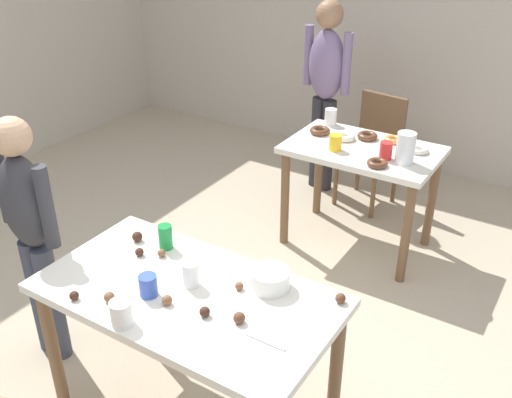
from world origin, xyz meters
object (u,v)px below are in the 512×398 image
Objects in this scene: dining_table_near at (188,310)px; person_adult_far at (326,81)px; mixing_bowl at (270,279)px; soda_can at (165,237)px; pitcher_far at (405,148)px; dining_table_far at (361,165)px; chair_far_table at (374,144)px; person_girl_near at (30,225)px.

dining_table_near is 2.61m from person_adult_far.
mixing_bowl is 1.40× the size of soda_can.
pitcher_far is (0.93, -0.77, -0.08)m from person_adult_far.
dining_table_near is 0.39m from mixing_bowl.
dining_table_far is 0.71m from chair_far_table.
dining_table_near is at bearing -86.69° from chair_far_table.
soda_can is at bearing -93.62° from chair_far_table.
pitcher_far is at bearing 67.80° from soda_can.
person_girl_near is at bearing -106.95° from chair_far_table.
chair_far_table is 2.71m from person_girl_near.
chair_far_table is at bearing 122.17° from pitcher_far.
mixing_bowl is at bearing -91.77° from pitcher_far.
dining_table_far is at bearing 79.02° from soda_can.
mixing_bowl is 1.55m from pitcher_far.
chair_far_table is 2.37m from mixing_bowl.
dining_table_near is 1.85m from dining_table_far.
dining_table_near is 0.40m from soda_can.
chair_far_table is at bearing 100.67° from mixing_bowl.
dining_table_far is 0.40m from pitcher_far.
soda_can is (0.64, 0.27, 0.00)m from person_girl_near.
chair_far_table is at bearing -0.20° from person_adult_far.
person_girl_near is (-0.93, -0.05, 0.16)m from dining_table_near.
person_girl_near is 8.03× the size of mixing_bowl.
dining_table_near is 7.65× the size of mixing_bowl.
pitcher_far is (0.34, 1.76, 0.20)m from dining_table_near.
person_girl_near is at bearing -157.42° from soda_can.
mixing_bowl is at bearing -80.83° from dining_table_far.
person_girl_near is at bearing -125.05° from pitcher_far.
person_girl_near reaches higher than pitcher_far.
person_girl_near reaches higher than dining_table_far.
person_adult_far is at bearing 179.80° from chair_far_table.
pitcher_far is (0.63, 1.54, 0.04)m from soda_can.
person_adult_far is (-0.45, 0.00, 0.43)m from chair_far_table.
chair_far_table is (-0.17, 0.68, -0.13)m from dining_table_far.
person_adult_far reaches higher than dining_table_far.
pitcher_far reaches higher than mixing_bowl.
dining_table_far is 8.16× the size of soda_can.
dining_table_far is 1.67m from mixing_bowl.
chair_far_table is at bearing 73.05° from person_girl_near.
person_girl_near reaches higher than chair_far_table.
chair_far_table is at bearing 86.38° from soda_can.
dining_table_near is 0.95× the size of person_girl_near.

